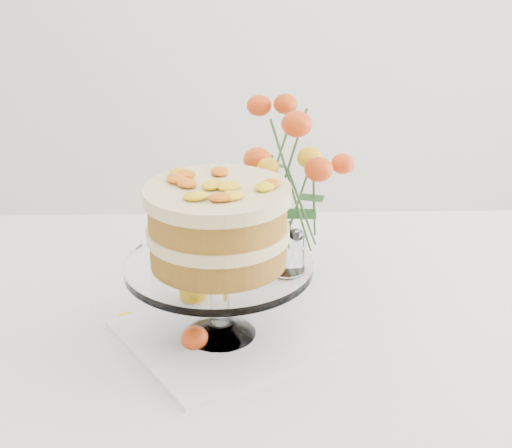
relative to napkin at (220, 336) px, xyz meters
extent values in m
cube|color=tan|center=(0.08, 0.13, -0.03)|extent=(1.40, 0.90, 0.04)
cylinder|color=tan|center=(-0.54, 0.50, -0.41)|extent=(0.06, 0.06, 0.71)
cylinder|color=tan|center=(0.70, 0.50, -0.41)|extent=(0.06, 0.06, 0.71)
cube|color=silver|center=(0.08, 0.13, -0.01)|extent=(1.42, 0.92, 0.01)
cube|color=silver|center=(0.08, 0.59, -0.11)|extent=(1.42, 0.01, 0.20)
cube|color=silver|center=(0.00, 0.00, 0.00)|extent=(0.42, 0.42, 0.01)
cylinder|color=white|center=(0.00, 0.00, 0.08)|extent=(0.03, 0.03, 0.10)
cylinder|color=white|center=(0.00, 0.00, 0.14)|extent=(0.32, 0.32, 0.01)
cylinder|color=#946421|center=(0.00, 0.00, 0.17)|extent=(0.30, 0.30, 0.05)
cylinder|color=beige|center=(0.00, 0.00, 0.20)|extent=(0.31, 0.31, 0.02)
cylinder|color=#946421|center=(0.00, 0.00, 0.23)|extent=(0.30, 0.30, 0.05)
cylinder|color=beige|center=(0.00, 0.00, 0.27)|extent=(0.32, 0.32, 0.02)
cylinder|color=white|center=(0.13, 0.23, 0.00)|extent=(0.06, 0.06, 0.01)
cylinder|color=white|center=(0.13, 0.23, 0.05)|extent=(0.08, 0.08, 0.09)
ellipsoid|color=yellow|center=(-0.05, 0.11, 0.02)|extent=(0.05, 0.05, 0.05)
cylinder|color=#2E5522|center=(-0.02, 0.11, 0.00)|extent=(0.07, 0.02, 0.01)
ellipsoid|color=red|center=(-0.04, -0.03, 0.02)|extent=(0.05, 0.05, 0.04)
cylinder|color=#2E5522|center=(-0.01, -0.03, 0.00)|extent=(0.06, 0.02, 0.00)
ellipsoid|color=yellow|center=(-0.04, 0.03, 0.00)|extent=(0.03, 0.02, 0.00)
ellipsoid|color=yellow|center=(0.06, -0.01, 0.00)|extent=(0.03, 0.02, 0.00)
ellipsoid|color=yellow|center=(0.10, -0.05, 0.00)|extent=(0.03, 0.02, 0.00)
ellipsoid|color=yellow|center=(-0.18, 0.08, 0.00)|extent=(0.03, 0.02, 0.00)
camera|label=1|loc=(0.03, -1.09, 0.68)|focal=50.00mm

